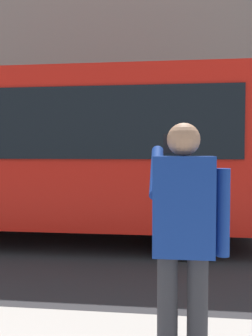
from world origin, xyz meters
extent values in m
plane|color=#2B2B2D|center=(0.00, 0.00, 0.00)|extent=(60.00, 60.00, 0.00)
cube|color=gray|center=(0.00, -6.80, 6.00)|extent=(28.00, 0.80, 12.00)
cube|color=red|center=(2.78, 0.17, 1.70)|extent=(9.00, 2.50, 2.60)
cylinder|color=black|center=(-0.22, -0.93, 0.50)|extent=(1.00, 0.28, 1.00)
cylinder|color=black|center=(-0.22, 1.27, 0.50)|extent=(1.00, 0.28, 1.00)
cylinder|color=#2D2D33|center=(-0.12, 4.36, 0.56)|extent=(0.14, 0.14, 0.82)
cylinder|color=#2D2D33|center=(0.08, 4.36, 0.56)|extent=(0.14, 0.14, 0.82)
cube|color=navy|center=(-0.02, 4.36, 1.30)|extent=(0.40, 0.24, 0.66)
sphere|color=#A87A5B|center=(-0.02, 4.36, 1.74)|extent=(0.22, 0.22, 0.22)
cylinder|color=navy|center=(-0.28, 4.36, 1.26)|extent=(0.09, 0.09, 0.58)
cylinder|color=navy|center=(0.16, 4.20, 1.52)|extent=(0.09, 0.48, 0.37)
cube|color=black|center=(0.08, 4.06, 1.72)|extent=(0.07, 0.01, 0.14)
camera|label=1|loc=(0.09, 6.74, 1.66)|focal=38.10mm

